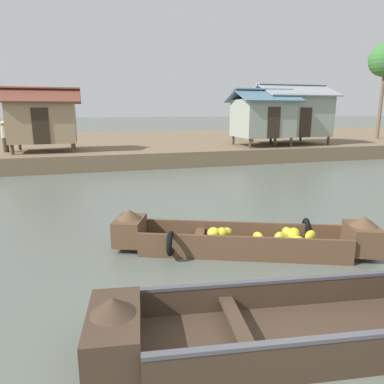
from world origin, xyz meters
TOP-DOWN VIEW (x-y plane):
  - ground_plane at (0.00, 10.00)m, footprint 300.00×300.00m
  - riverbank_strip at (0.00, 25.46)m, footprint 160.00×20.00m
  - banana_boat at (1.14, 4.04)m, footprint 5.49×2.95m
  - viewer_boat at (0.60, 1.00)m, footprint 5.71×2.10m
  - stilt_house_left at (-4.13, 18.10)m, footprint 3.99×3.09m
  - stilt_house_mid_left at (8.51, 17.55)m, footprint 3.81×3.37m
  - stilt_house_mid_right at (11.02, 18.42)m, footprint 4.95×4.00m
  - vendor_person at (-6.11, 18.39)m, footprint 0.44×0.44m

SIDE VIEW (x-z plane):
  - ground_plane at x=0.00m, z-range 0.00..0.00m
  - viewer_boat at x=0.60m, z-range -0.14..0.70m
  - banana_boat at x=1.14m, z-range -0.13..0.75m
  - riverbank_strip at x=0.00m, z-range 0.00..0.84m
  - vendor_person at x=-6.11m, z-range 0.94..2.60m
  - stilt_house_left at x=-4.13m, z-range 0.84..4.20m
  - stilt_house_mid_left at x=8.51m, z-range 0.88..4.35m
  - stilt_house_mid_right at x=11.02m, z-range 0.84..4.70m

